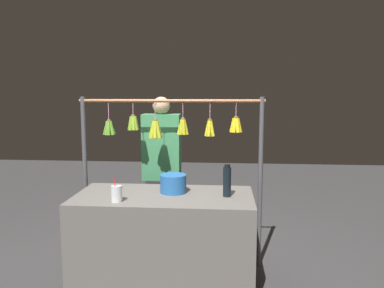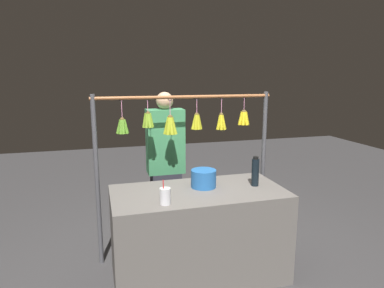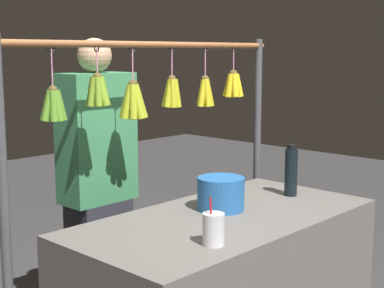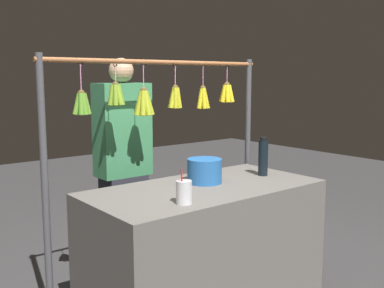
# 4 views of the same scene
# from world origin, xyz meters

# --- Properties ---
(market_counter) EXTENTS (1.53, 0.76, 0.82)m
(market_counter) POSITION_xyz_m (0.00, 0.00, 0.41)
(market_counter) COLOR #66605B
(market_counter) RESTS_ON ground
(display_rack) EXTENTS (1.78, 0.14, 1.65)m
(display_rack) POSITION_xyz_m (0.00, -0.46, 1.17)
(display_rack) COLOR #4C4C51
(display_rack) RESTS_ON ground
(water_bottle) EXTENTS (0.07, 0.07, 0.28)m
(water_bottle) POSITION_xyz_m (-0.54, 0.01, 0.95)
(water_bottle) COLOR black
(water_bottle) RESTS_ON market_counter
(blue_bucket) EXTENTS (0.23, 0.23, 0.16)m
(blue_bucket) POSITION_xyz_m (-0.07, -0.08, 0.90)
(blue_bucket) COLOR #2764AE
(blue_bucket) RESTS_ON market_counter
(drink_cup) EXTENTS (0.09, 0.09, 0.20)m
(drink_cup) POSITION_xyz_m (0.35, 0.24, 0.89)
(drink_cup) COLOR silver
(drink_cup) RESTS_ON market_counter
(vendor_person) EXTENTS (0.39, 0.21, 1.65)m
(vendor_person) POSITION_xyz_m (0.14, -0.77, 0.82)
(vendor_person) COLOR #2D2D38
(vendor_person) RESTS_ON ground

